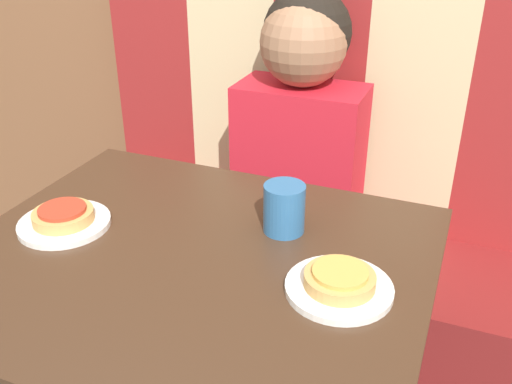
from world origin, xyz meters
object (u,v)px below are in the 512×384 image
Objects in this scene: plate_left at (64,224)px; pizza_left at (62,215)px; person at (302,112)px; plate_right at (339,289)px; pizza_right at (339,279)px; drinking_cup at (284,208)px.

pizza_left is (0.00, 0.00, 0.02)m from plate_left.
plate_left is (-0.27, -0.63, -0.05)m from person.
pizza_left is at bearing 0.00° from plate_left.
pizza_right is at bearing 0.00° from plate_right.
plate_left is 1.52× the size of pizza_left.
pizza_left is (-0.54, 0.00, 0.02)m from plate_right.
drinking_cup is (-0.15, 0.15, 0.04)m from plate_right.
pizza_right is 0.21m from drinking_cup.
person is 3.96× the size of plate_right.
pizza_left is 1.00× the size of pizza_right.
plate_left is 1.52× the size of pizza_right.
plate_left is at bearing -159.63° from drinking_cup.
pizza_left reaches higher than plate_right.
plate_right is 1.52× the size of pizza_right.
person is 0.69m from plate_right.
pizza_right reaches higher than plate_right.
drinking_cup reaches higher than pizza_left.
drinking_cup reaches higher than plate_right.
person is at bearing 113.15° from plate_right.
plate_right is at bearing 0.00° from pizza_right.
person is 3.96× the size of plate_left.
plate_right is at bearing -66.85° from person.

